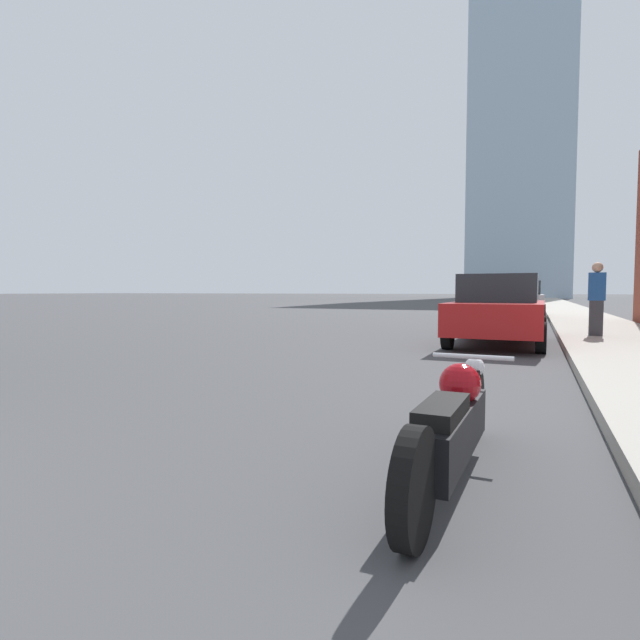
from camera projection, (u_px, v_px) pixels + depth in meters
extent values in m
cube|color=#9E998E|center=(563.00, 307.00, 35.56)|extent=(2.64, 240.00, 0.15)
cube|color=#9EB7CC|center=(521.00, 147.00, 85.18)|extent=(16.15, 16.15, 51.43)
cylinder|color=black|center=(473.00, 405.00, 4.06)|extent=(0.12, 0.59, 0.59)
cylinder|color=black|center=(414.00, 488.00, 2.35)|extent=(0.12, 0.59, 0.59)
cube|color=black|center=(452.00, 432.00, 3.20)|extent=(0.29, 1.45, 0.31)
sphere|color=#9E0C14|center=(460.00, 384.00, 3.45)|extent=(0.29, 0.29, 0.29)
cube|color=black|center=(442.00, 410.00, 2.91)|extent=(0.24, 0.66, 0.10)
sphere|color=silver|center=(475.00, 367.00, 4.07)|extent=(0.16, 0.16, 0.16)
cylinder|color=silver|center=(472.00, 357.00, 3.94)|extent=(0.62, 0.06, 0.04)
cube|color=red|center=(499.00, 316.00, 11.28)|extent=(1.96, 4.35, 0.66)
cube|color=#23282D|center=(499.00, 288.00, 11.24)|extent=(1.64, 2.10, 0.61)
cylinder|color=black|center=(466.00, 326.00, 12.88)|extent=(0.21, 0.63, 0.62)
cylinder|color=black|center=(542.00, 328.00, 12.15)|extent=(0.21, 0.63, 0.62)
cylinder|color=black|center=(448.00, 334.00, 10.45)|extent=(0.21, 0.63, 0.62)
cylinder|color=black|center=(541.00, 338.00, 9.71)|extent=(0.21, 0.63, 0.62)
cube|color=#BCBCC1|center=(520.00, 303.00, 21.40)|extent=(1.89, 4.18, 0.71)
cube|color=#23282D|center=(520.00, 288.00, 21.36)|extent=(1.60, 2.01, 0.58)
cylinder|color=black|center=(499.00, 310.00, 22.95)|extent=(0.20, 0.70, 0.70)
cylinder|color=black|center=(541.00, 310.00, 22.26)|extent=(0.20, 0.70, 0.70)
cylinder|color=black|center=(496.00, 312.00, 20.57)|extent=(0.20, 0.70, 0.70)
cylinder|color=black|center=(543.00, 313.00, 19.88)|extent=(0.20, 0.70, 0.70)
cube|color=silver|center=(525.00, 300.00, 32.95)|extent=(1.73, 3.85, 0.61)
cube|color=#23282D|center=(526.00, 290.00, 32.91)|extent=(1.45, 1.86, 0.70)
cylinder|color=black|center=(513.00, 304.00, 34.37)|extent=(0.21, 0.64, 0.63)
cylinder|color=black|center=(538.00, 304.00, 33.76)|extent=(0.21, 0.64, 0.63)
cylinder|color=black|center=(512.00, 305.00, 32.18)|extent=(0.21, 0.64, 0.63)
cylinder|color=black|center=(539.00, 305.00, 31.57)|extent=(0.21, 0.64, 0.63)
cube|color=gold|center=(525.00, 297.00, 44.66)|extent=(2.23, 4.03, 0.64)
cube|color=#23282D|center=(525.00, 290.00, 44.62)|extent=(1.75, 2.00, 0.60)
cylinder|color=black|center=(513.00, 301.00, 46.08)|extent=(0.27, 0.67, 0.66)
cylinder|color=black|center=(534.00, 301.00, 45.56)|extent=(0.27, 0.67, 0.66)
cylinder|color=black|center=(515.00, 301.00, 43.80)|extent=(0.27, 0.67, 0.66)
cylinder|color=black|center=(537.00, 301.00, 43.28)|extent=(0.27, 0.67, 0.66)
cube|color=#1E6B33|center=(528.00, 296.00, 55.17)|extent=(1.94, 4.35, 0.69)
cube|color=#23282D|center=(528.00, 290.00, 55.13)|extent=(1.62, 2.10, 0.65)
cylinder|color=black|center=(520.00, 299.00, 56.78)|extent=(0.21, 0.64, 0.64)
cylinder|color=black|center=(537.00, 299.00, 56.05)|extent=(0.21, 0.64, 0.64)
cylinder|color=black|center=(519.00, 299.00, 54.34)|extent=(0.21, 0.64, 0.64)
cylinder|color=black|center=(536.00, 299.00, 53.61)|extent=(0.21, 0.64, 0.64)
cube|color=#38383D|center=(596.00, 318.00, 11.93)|extent=(0.29, 0.20, 0.84)
cube|color=#235193|center=(597.00, 287.00, 11.89)|extent=(0.36, 0.20, 0.67)
sphere|color=tan|center=(598.00, 267.00, 11.86)|extent=(0.25, 0.25, 0.25)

